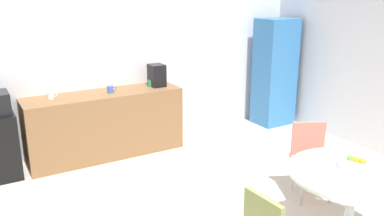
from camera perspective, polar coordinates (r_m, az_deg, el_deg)
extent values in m
cube|color=silver|center=(5.95, -9.97, 7.08)|extent=(6.00, 0.10, 2.60)
cube|color=brown|center=(5.70, -12.23, -2.29)|extent=(2.13, 0.60, 0.90)
cube|color=#3372B2|center=(6.96, 11.69, 5.00)|extent=(0.60, 0.50, 1.80)
cylinder|color=silver|center=(3.94, 21.55, -13.11)|extent=(0.08, 0.08, 0.71)
cylinder|color=white|center=(3.79, 22.10, -8.63)|extent=(1.13, 1.13, 0.03)
cylinder|color=silver|center=(4.66, 19.18, -10.47)|extent=(0.02, 0.02, 0.42)
cylinder|color=silver|center=(4.54, 15.48, -10.84)|extent=(0.02, 0.02, 0.42)
cylinder|color=silver|center=(4.91, 17.71, -8.85)|extent=(0.02, 0.02, 0.42)
cylinder|color=silver|center=(4.80, 14.19, -9.15)|extent=(0.02, 0.02, 0.42)
cube|color=#DB7260|center=(4.63, 16.87, -7.31)|extent=(0.56, 0.56, 0.03)
cube|color=#DB7260|center=(4.72, 16.24, -4.14)|extent=(0.36, 0.20, 0.38)
cylinder|color=silver|center=(3.85, 22.20, -7.43)|extent=(0.28, 0.28, 0.07)
sphere|color=#66B233|center=(3.84, 21.67, -6.78)|extent=(0.07, 0.07, 0.07)
sphere|color=orange|center=(3.82, 23.12, -7.11)|extent=(0.07, 0.07, 0.07)
sphere|color=orange|center=(3.83, 22.38, -6.95)|extent=(0.07, 0.07, 0.07)
cylinder|color=#338C59|center=(5.83, -5.93, 3.52)|extent=(0.08, 0.08, 0.09)
torus|color=#338C59|center=(5.85, -5.41, 3.63)|extent=(0.06, 0.01, 0.06)
cylinder|color=#3F66BF|center=(5.56, -11.61, 2.62)|extent=(0.08, 0.08, 0.09)
torus|color=#3F66BF|center=(5.58, -11.05, 2.75)|extent=(0.06, 0.01, 0.06)
cylinder|color=white|center=(5.44, -19.50, 1.69)|extent=(0.08, 0.08, 0.09)
torus|color=white|center=(5.45, -18.91, 1.83)|extent=(0.06, 0.01, 0.06)
cube|color=black|center=(5.82, -5.05, 4.66)|extent=(0.20, 0.24, 0.32)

